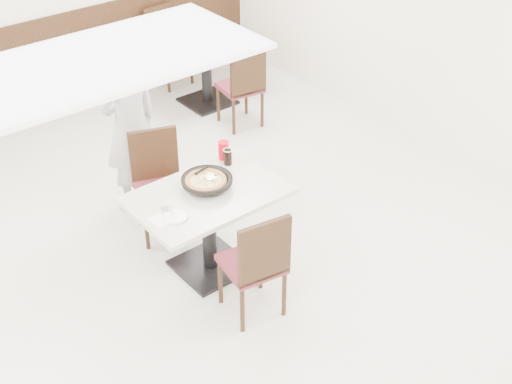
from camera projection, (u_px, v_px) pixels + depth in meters
floor at (216, 265)px, 6.00m from camera, size 7.00×7.00×0.00m
wall_right at (466, 25)px, 6.77m from camera, size 0.04×7.00×2.80m
wainscot_back at (30, 70)px, 7.94m from camera, size 5.90×0.03×1.10m
fluo_panel_a at (105, 60)px, 2.69m from camera, size 1.20×0.60×0.02m
main_table at (209, 231)px, 5.77m from camera, size 1.29×0.94×0.75m
chair_near at (252, 261)px, 5.31m from camera, size 0.48×0.48×0.95m
chair_far at (160, 188)px, 6.11m from camera, size 0.54×0.54×0.95m
trivet at (208, 185)px, 5.63m from camera, size 0.14×0.14×0.04m
pizza_pan at (207, 183)px, 5.61m from camera, size 0.37×0.37×0.01m
pizza at (206, 182)px, 5.58m from camera, size 0.32×0.32×0.02m
pizza_server at (210, 177)px, 5.59m from camera, size 0.08×0.09×0.00m
napkin at (163, 219)px, 5.27m from camera, size 0.17×0.17×0.00m
side_plate at (175, 217)px, 5.29m from camera, size 0.21×0.21×0.01m
fork at (172, 213)px, 5.31m from camera, size 0.07×0.17×0.00m
cola_glass at (228, 157)px, 5.88m from camera, size 0.08×0.08×0.13m
red_cup at (224, 150)px, 5.95m from camera, size 0.10×0.10×0.16m
diner_person at (130, 125)px, 6.29m from camera, size 0.67×0.50×1.69m
bg_table_right at (207, 73)px, 8.29m from camera, size 1.25×0.88×0.75m
bg_chair_right_near at (240, 85)px, 7.79m from camera, size 0.48×0.48×0.95m
bg_chair_right_far at (169, 47)px, 8.67m from camera, size 0.45×0.45×0.95m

